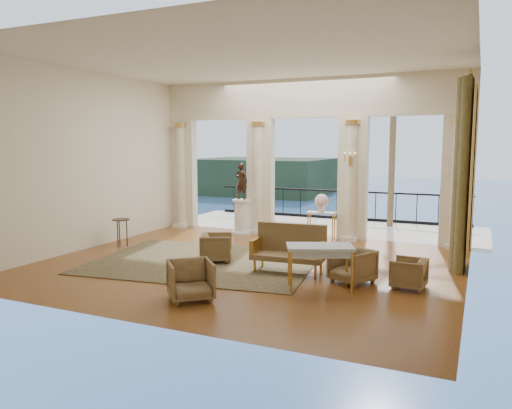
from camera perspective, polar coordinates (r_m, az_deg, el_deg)
The scene contains 23 objects.
floor at distance 11.19m, azimuth -0.90°, elevation -6.86°, with size 9.00×9.00×0.00m, color #4A1F0B.
room_walls at distance 9.87m, azimuth -3.74°, elevation 8.13°, with size 9.00×9.00×9.00m.
arcade at distance 14.41m, azimuth 5.62°, elevation 6.58°, with size 9.00×0.56×4.50m.
terrace at distance 16.53m, azimuth 7.72°, elevation -2.57°, with size 10.00×3.60×0.10m, color beige.
balustrade at distance 17.98m, azimuth 9.21°, elevation -0.34°, with size 9.00×0.06×1.03m.
palm_tree at distance 16.69m, azimuth 15.50°, elevation 11.60°, with size 2.00×2.00×4.50m.
headland at distance 87.20m, azimuth 0.91°, elevation 3.29°, with size 22.00×18.00×6.00m, color black.
sea at distance 70.51m, azimuth 20.40°, elevation -0.49°, with size 160.00×160.00×0.00m, color navy.
curtain at distance 11.35m, azimuth 22.55°, elevation 3.12°, with size 0.33×1.40×4.09m.
window_frame at distance 11.34m, azimuth 23.51°, elevation 3.48°, with size 0.04×1.60×3.40m, color gold.
wall_sconce at distance 13.73m, azimuth 10.74°, elevation 4.99°, with size 0.30×0.11×0.33m.
rug at distance 11.49m, azimuth -5.88°, elevation -6.48°, with size 4.92×3.83×0.02m, color #32371D.
armchair_a at distance 8.73m, azimuth -7.48°, elevation -8.37°, with size 0.73×0.69×0.76m, color #4E3A24.
armchair_b at distance 9.87m, azimuth 10.94°, elevation -6.72°, with size 0.71×0.66×0.73m, color #4E3A24.
armchair_c at distance 9.76m, azimuth 17.04°, elevation -7.37°, with size 0.61×0.57×0.62m, color #4E3A24.
armchair_d at distance 11.42m, azimuth -4.55°, elevation -4.78°, with size 0.69×0.65×0.71m, color #4E3A24.
settee at distance 10.51m, azimuth 3.83°, elevation -5.03°, with size 1.55×0.76×1.00m.
game_table at distance 9.25m, azimuth 7.32°, elevation -5.18°, with size 1.36×1.09×0.83m.
pedestal at distance 14.79m, azimuth -1.68°, elevation -1.48°, with size 0.57×0.57×1.04m.
statue at distance 14.67m, azimuth -1.70°, elevation 2.68°, with size 0.39×0.26×1.08m, color #2F1F15.
console_table at distance 14.12m, azimuth 7.47°, elevation -1.39°, with size 0.83×0.37×0.77m.
urn at distance 14.06m, azimuth 7.50°, elevation 0.31°, with size 0.38×0.38×0.51m.
side_table at distance 13.46m, azimuth -15.17°, elevation -2.05°, with size 0.44×0.44×0.72m.
Camera 1 is at (4.64, -9.82, 2.69)m, focal length 35.00 mm.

